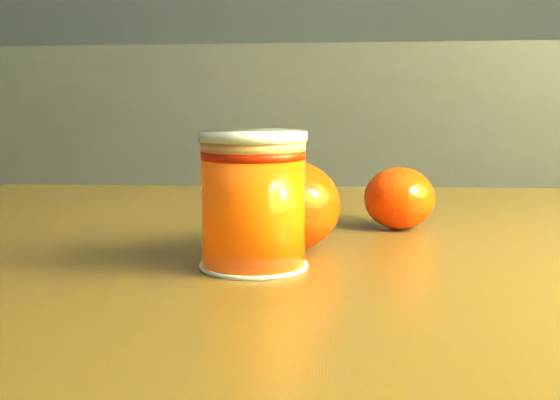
# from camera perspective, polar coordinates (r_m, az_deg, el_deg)

# --- Properties ---
(kitchen_counter) EXTENTS (3.15, 0.60, 0.90)m
(kitchen_counter) POSITION_cam_1_polar(r_m,az_deg,el_deg) (1.96, -12.35, -2.74)
(kitchen_counter) COLOR #4D4D52
(kitchen_counter) RESTS_ON ground
(table) EXTENTS (1.04, 0.81, 0.71)m
(table) POSITION_cam_1_polar(r_m,az_deg,el_deg) (0.62, 11.79, -11.50)
(table) COLOR brown
(table) RESTS_ON ground
(juice_glass) EXTENTS (0.07, 0.07, 0.09)m
(juice_glass) POSITION_cam_1_polar(r_m,az_deg,el_deg) (0.51, -1.97, -0.08)
(juice_glass) COLOR #F74B04
(juice_glass) RESTS_ON table
(orange_front) EXTENTS (0.09, 0.09, 0.07)m
(orange_front) POSITION_cam_1_polar(r_m,az_deg,el_deg) (0.57, 0.69, -0.40)
(orange_front) COLOR #FF3905
(orange_front) RESTS_ON table
(orange_back) EXTENTS (0.07, 0.07, 0.05)m
(orange_back) POSITION_cam_1_polar(r_m,az_deg,el_deg) (0.66, 8.73, 0.14)
(orange_back) COLOR #FF3905
(orange_back) RESTS_ON table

